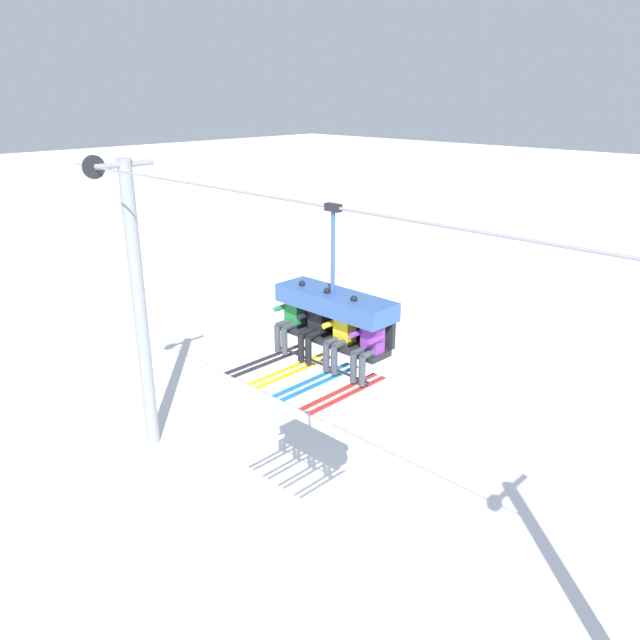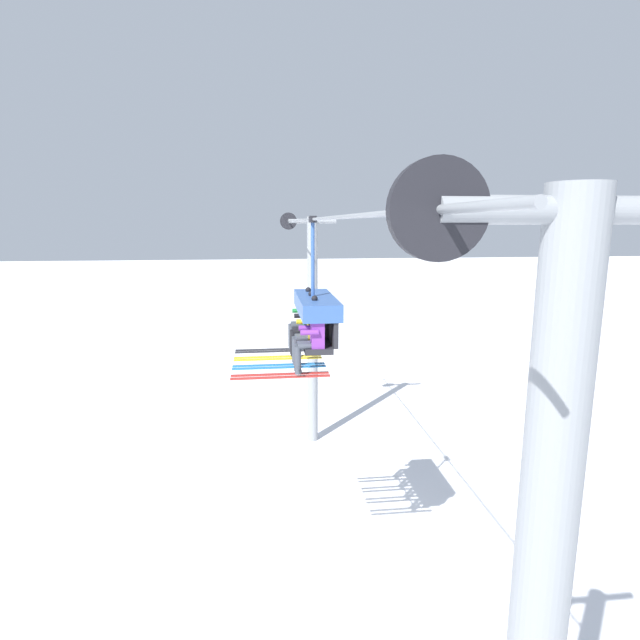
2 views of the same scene
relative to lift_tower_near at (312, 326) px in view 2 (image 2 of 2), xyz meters
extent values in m
plane|color=white|center=(6.60, 0.02, -4.21)|extent=(200.00, 200.00, 0.00)
cylinder|color=gray|center=(0.00, 0.02, -0.23)|extent=(0.36, 0.36, 7.96)
cylinder|color=gray|center=(0.00, 0.02, 3.60)|extent=(0.16, 1.60, 0.16)
cylinder|color=black|center=(0.00, -0.78, 3.60)|extent=(0.08, 0.56, 0.56)
cylinder|color=gray|center=(14.26, 0.02, 3.60)|extent=(0.16, 1.60, 0.16)
cylinder|color=black|center=(14.26, -0.78, 3.60)|extent=(0.08, 0.56, 0.56)
cylinder|color=gray|center=(7.13, -0.78, 3.60)|extent=(16.26, 0.05, 0.05)
cube|color=#232328|center=(7.77, -0.78, 1.39)|extent=(2.14, 0.48, 0.10)
cube|color=#232328|center=(7.77, -0.50, 1.67)|extent=(2.14, 0.08, 0.45)
cube|color=#335699|center=(7.77, -0.72, 2.04)|extent=(2.18, 0.68, 0.30)
cylinder|color=black|center=(7.77, -1.10, 1.06)|extent=(2.14, 0.04, 0.04)
cylinder|color=#335699|center=(7.77, -0.78, 2.87)|extent=(0.07, 0.07, 1.36)
cube|color=black|center=(7.77, -0.78, 3.60)|extent=(0.28, 0.12, 0.12)
cube|color=#23843D|center=(6.89, -0.80, 1.70)|extent=(0.32, 0.22, 0.52)
sphere|color=maroon|center=(6.89, -0.80, 2.06)|extent=(0.22, 0.22, 0.22)
ellipsoid|color=black|center=(6.89, -0.90, 2.06)|extent=(0.17, 0.04, 0.08)
cylinder|color=#3D424C|center=(6.80, -0.97, 1.48)|extent=(0.11, 0.34, 0.11)
cylinder|color=#3D424C|center=(6.98, -0.97, 1.48)|extent=(0.11, 0.34, 0.11)
cylinder|color=#3D424C|center=(6.80, -1.14, 1.24)|extent=(0.11, 0.11, 0.48)
cylinder|color=#3D424C|center=(6.98, -1.14, 1.24)|extent=(0.11, 0.11, 0.48)
cube|color=#232328|center=(6.80, -1.44, 0.95)|extent=(0.09, 1.70, 0.02)
cube|color=#232328|center=(6.98, -1.44, 0.95)|extent=(0.09, 1.70, 0.02)
cylinder|color=#23843D|center=(6.70, -0.95, 1.74)|extent=(0.09, 0.30, 0.09)
cylinder|color=#23843D|center=(7.07, -0.80, 2.05)|extent=(0.09, 0.09, 0.30)
sphere|color=black|center=(7.07, -0.80, 2.22)|extent=(0.11, 0.11, 0.11)
cube|color=black|center=(7.48, -0.80, 1.70)|extent=(0.32, 0.22, 0.52)
sphere|color=#284C93|center=(7.48, -0.80, 2.06)|extent=(0.22, 0.22, 0.22)
ellipsoid|color=black|center=(7.48, -0.90, 2.06)|extent=(0.17, 0.04, 0.08)
cylinder|color=black|center=(7.39, -0.97, 1.48)|extent=(0.11, 0.34, 0.11)
cylinder|color=black|center=(7.56, -0.97, 1.48)|extent=(0.11, 0.34, 0.11)
cylinder|color=black|center=(7.39, -1.14, 1.24)|extent=(0.11, 0.11, 0.48)
cylinder|color=black|center=(7.56, -1.14, 1.24)|extent=(0.11, 0.11, 0.48)
cube|color=gold|center=(7.39, -1.44, 0.95)|extent=(0.09, 1.70, 0.02)
cube|color=gold|center=(7.56, -1.44, 0.95)|extent=(0.09, 1.70, 0.02)
cylinder|color=black|center=(7.29, -0.95, 1.74)|extent=(0.09, 0.30, 0.09)
cylinder|color=black|center=(7.66, -0.80, 2.05)|extent=(0.09, 0.09, 0.30)
sphere|color=black|center=(7.66, -0.80, 2.22)|extent=(0.11, 0.11, 0.11)
cube|color=yellow|center=(8.06, -0.80, 1.70)|extent=(0.32, 0.22, 0.52)
sphere|color=maroon|center=(8.06, -0.80, 2.06)|extent=(0.22, 0.22, 0.22)
ellipsoid|color=black|center=(8.06, -0.90, 2.06)|extent=(0.17, 0.04, 0.08)
cylinder|color=#3D424C|center=(7.97, -0.97, 1.48)|extent=(0.11, 0.34, 0.11)
cylinder|color=#3D424C|center=(8.15, -0.97, 1.48)|extent=(0.11, 0.34, 0.11)
cylinder|color=#3D424C|center=(7.97, -1.14, 1.24)|extent=(0.11, 0.11, 0.48)
cylinder|color=#3D424C|center=(8.15, -1.14, 1.24)|extent=(0.11, 0.11, 0.48)
cube|color=#1E6BB2|center=(7.97, -1.44, 0.95)|extent=(0.09, 1.70, 0.02)
cube|color=#1E6BB2|center=(8.15, -1.44, 0.95)|extent=(0.09, 1.70, 0.02)
cylinder|color=yellow|center=(7.88, -0.95, 1.74)|extent=(0.09, 0.30, 0.09)
cylinder|color=yellow|center=(8.25, -0.80, 2.05)|extent=(0.09, 0.09, 0.30)
sphere|color=black|center=(8.25, -0.80, 2.22)|extent=(0.11, 0.11, 0.11)
cube|color=purple|center=(8.65, -0.80, 1.70)|extent=(0.32, 0.22, 0.52)
sphere|color=silver|center=(8.65, -0.80, 2.06)|extent=(0.22, 0.22, 0.22)
ellipsoid|color=black|center=(8.65, -0.90, 2.06)|extent=(0.17, 0.04, 0.08)
cylinder|color=#3D424C|center=(8.56, -0.97, 1.48)|extent=(0.11, 0.34, 0.11)
cylinder|color=#3D424C|center=(8.74, -0.97, 1.48)|extent=(0.11, 0.34, 0.11)
cylinder|color=#3D424C|center=(8.56, -1.14, 1.24)|extent=(0.11, 0.11, 0.48)
cylinder|color=#3D424C|center=(8.74, -1.14, 1.24)|extent=(0.11, 0.11, 0.48)
cube|color=#B22823|center=(8.56, -1.44, 0.95)|extent=(0.09, 1.70, 0.02)
cube|color=#B22823|center=(8.74, -1.44, 0.95)|extent=(0.09, 1.70, 0.02)
cylinder|color=purple|center=(8.46, -0.95, 1.74)|extent=(0.09, 0.30, 0.09)
cylinder|color=purple|center=(8.84, -0.95, 1.74)|extent=(0.09, 0.30, 0.09)
camera|label=1|loc=(14.36, -7.85, 5.30)|focal=35.00mm
camera|label=2|loc=(16.90, -1.74, 3.53)|focal=28.00mm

